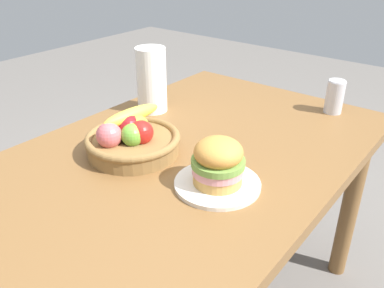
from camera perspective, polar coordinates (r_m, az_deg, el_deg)
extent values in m
cube|color=brown|center=(1.26, -0.94, -1.85)|extent=(1.40, 0.90, 0.04)
cylinder|color=brown|center=(1.80, 21.49, -8.08)|extent=(0.07, 0.07, 0.71)
cylinder|color=brown|center=(2.07, 2.03, -1.13)|extent=(0.07, 0.07, 0.71)
cylinder|color=silver|center=(1.08, 3.61, -5.64)|extent=(0.23, 0.23, 0.01)
cylinder|color=tan|center=(1.07, 3.64, -4.70)|extent=(0.13, 0.13, 0.03)
cylinder|color=pink|center=(1.06, 3.68, -3.52)|extent=(0.14, 0.14, 0.02)
cylinder|color=olive|center=(1.05, 3.72, -2.58)|extent=(0.14, 0.14, 0.02)
ellipsoid|color=gold|center=(1.03, 3.77, -1.16)|extent=(0.13, 0.13, 0.08)
cylinder|color=silver|center=(1.60, 19.53, 6.28)|extent=(0.07, 0.07, 0.12)
cylinder|color=silver|center=(1.58, 19.89, 8.41)|extent=(0.06, 0.06, 0.00)
cylinder|color=olive|center=(1.25, -8.31, -0.18)|extent=(0.28, 0.28, 0.05)
torus|color=olive|center=(1.23, -8.39, 0.85)|extent=(0.29, 0.29, 0.02)
sphere|color=gold|center=(1.24, -7.78, 2.46)|extent=(0.07, 0.07, 0.07)
sphere|color=maroon|center=(1.24, -9.03, 2.41)|extent=(0.08, 0.08, 0.08)
sphere|color=#D16066|center=(1.20, -11.65, 1.20)|extent=(0.08, 0.08, 0.08)
sphere|color=#6BAD38|center=(1.19, -8.43, 1.28)|extent=(0.07, 0.07, 0.07)
sphere|color=red|center=(1.20, -7.19, 1.64)|extent=(0.07, 0.07, 0.07)
ellipsoid|color=yellow|center=(1.24, -8.53, 4.07)|extent=(0.21, 0.07, 0.05)
cylinder|color=white|center=(1.51, -5.75, 9.00)|extent=(0.11, 0.11, 0.24)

